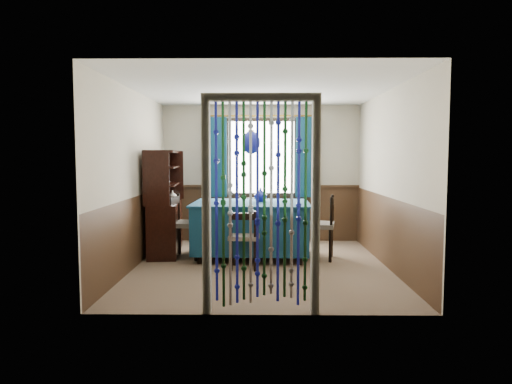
{
  "coord_description": "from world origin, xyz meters",
  "views": [
    {
      "loc": [
        0.01,
        -6.41,
        1.57
      ],
      "look_at": [
        -0.08,
        0.44,
        1.03
      ],
      "focal_mm": 32.0,
      "sensor_mm": 36.0,
      "label": 1
    }
  ],
  "objects_px": {
    "vase_table": "(260,195)",
    "bowl_shelf": "(165,183)",
    "sideboard": "(165,218)",
    "chair_left": "(185,224)",
    "chair_near": "(244,237)",
    "dining_table": "(251,226)",
    "pendant_lamp": "(251,143)",
    "chair_right": "(321,226)",
    "chair_far": "(250,221)",
    "vase_sideboard": "(172,195)"
  },
  "relations": [
    {
      "from": "dining_table",
      "to": "vase_table",
      "type": "distance_m",
      "value": 0.51
    },
    {
      "from": "chair_near",
      "to": "dining_table",
      "type": "bearing_deg",
      "value": 88.88
    },
    {
      "from": "chair_near",
      "to": "chair_right",
      "type": "height_order",
      "value": "chair_right"
    },
    {
      "from": "chair_far",
      "to": "pendant_lamp",
      "type": "height_order",
      "value": "pendant_lamp"
    },
    {
      "from": "chair_left",
      "to": "vase_table",
      "type": "distance_m",
      "value": 1.26
    },
    {
      "from": "chair_near",
      "to": "vase_sideboard",
      "type": "relative_size",
      "value": 4.66
    },
    {
      "from": "chair_near",
      "to": "chair_far",
      "type": "height_order",
      "value": "chair_far"
    },
    {
      "from": "vase_table",
      "to": "chair_far",
      "type": "bearing_deg",
      "value": 106.28
    },
    {
      "from": "chair_left",
      "to": "vase_table",
      "type": "height_order",
      "value": "vase_table"
    },
    {
      "from": "chair_near",
      "to": "sideboard",
      "type": "bearing_deg",
      "value": 147.5
    },
    {
      "from": "dining_table",
      "to": "sideboard",
      "type": "bearing_deg",
      "value": 169.88
    },
    {
      "from": "bowl_shelf",
      "to": "chair_near",
      "type": "bearing_deg",
      "value": -31.68
    },
    {
      "from": "sideboard",
      "to": "pendant_lamp",
      "type": "distance_m",
      "value": 1.87
    },
    {
      "from": "chair_near",
      "to": "pendant_lamp",
      "type": "height_order",
      "value": "pendant_lamp"
    },
    {
      "from": "chair_right",
      "to": "bowl_shelf",
      "type": "xyz_separation_m",
      "value": [
        -2.41,
        0.14,
        0.65
      ]
    },
    {
      "from": "sideboard",
      "to": "chair_right",
      "type": "bearing_deg",
      "value": -14.49
    },
    {
      "from": "chair_far",
      "to": "chair_right",
      "type": "distance_m",
      "value": 1.39
    },
    {
      "from": "sideboard",
      "to": "pendant_lamp",
      "type": "bearing_deg",
      "value": -17.36
    },
    {
      "from": "chair_near",
      "to": "pendant_lamp",
      "type": "xyz_separation_m",
      "value": [
        0.08,
        0.73,
        1.34
      ]
    },
    {
      "from": "vase_sideboard",
      "to": "chair_near",
      "type": "bearing_deg",
      "value": -47.46
    },
    {
      "from": "dining_table",
      "to": "vase_table",
      "type": "relative_size",
      "value": 9.33
    },
    {
      "from": "chair_right",
      "to": "sideboard",
      "type": "relative_size",
      "value": 0.59
    },
    {
      "from": "sideboard",
      "to": "vase_sideboard",
      "type": "xyz_separation_m",
      "value": [
        0.06,
        0.36,
        0.34
      ]
    },
    {
      "from": "chair_far",
      "to": "chair_left",
      "type": "bearing_deg",
      "value": 25.68
    },
    {
      "from": "pendant_lamp",
      "to": "vase_sideboard",
      "type": "height_order",
      "value": "pendant_lamp"
    },
    {
      "from": "chair_far",
      "to": "chair_left",
      "type": "relative_size",
      "value": 0.9
    },
    {
      "from": "dining_table",
      "to": "bowl_shelf",
      "type": "xyz_separation_m",
      "value": [
        -1.34,
        0.05,
        0.67
      ]
    },
    {
      "from": "pendant_lamp",
      "to": "chair_left",
      "type": "bearing_deg",
      "value": -178.95
    },
    {
      "from": "dining_table",
      "to": "pendant_lamp",
      "type": "bearing_deg",
      "value": 54.75
    },
    {
      "from": "chair_left",
      "to": "chair_right",
      "type": "bearing_deg",
      "value": 95.67
    },
    {
      "from": "chair_left",
      "to": "bowl_shelf",
      "type": "distance_m",
      "value": 0.72
    },
    {
      "from": "chair_right",
      "to": "chair_far",
      "type": "bearing_deg",
      "value": 63.72
    },
    {
      "from": "chair_left",
      "to": "chair_near",
      "type": "bearing_deg",
      "value": 60.73
    },
    {
      "from": "chair_left",
      "to": "sideboard",
      "type": "xyz_separation_m",
      "value": [
        -0.38,
        0.31,
        0.07
      ]
    },
    {
      "from": "vase_table",
      "to": "bowl_shelf",
      "type": "bearing_deg",
      "value": -176.77
    },
    {
      "from": "chair_near",
      "to": "pendant_lamp",
      "type": "distance_m",
      "value": 1.52
    },
    {
      "from": "chair_left",
      "to": "bowl_shelf",
      "type": "height_order",
      "value": "bowl_shelf"
    },
    {
      "from": "chair_left",
      "to": "bowl_shelf",
      "type": "bearing_deg",
      "value": -94.59
    },
    {
      "from": "chair_right",
      "to": "dining_table",
      "type": "bearing_deg",
      "value": 96.19
    },
    {
      "from": "chair_left",
      "to": "vase_table",
      "type": "bearing_deg",
      "value": 105.24
    },
    {
      "from": "vase_sideboard",
      "to": "chair_far",
      "type": "bearing_deg",
      "value": 4.42
    },
    {
      "from": "dining_table",
      "to": "vase_sideboard",
      "type": "height_order",
      "value": "vase_sideboard"
    },
    {
      "from": "sideboard",
      "to": "vase_table",
      "type": "relative_size",
      "value": 8.54
    },
    {
      "from": "chair_right",
      "to": "vase_sideboard",
      "type": "xyz_separation_m",
      "value": [
        -2.41,
        0.74,
        0.41
      ]
    },
    {
      "from": "chair_far",
      "to": "vase_sideboard",
      "type": "xyz_separation_m",
      "value": [
        -1.31,
        -0.1,
        0.45
      ]
    },
    {
      "from": "chair_right",
      "to": "bowl_shelf",
      "type": "bearing_deg",
      "value": 97.76
    },
    {
      "from": "dining_table",
      "to": "chair_near",
      "type": "relative_size",
      "value": 2.19
    },
    {
      "from": "pendant_lamp",
      "to": "chair_near",
      "type": "bearing_deg",
      "value": -96.23
    },
    {
      "from": "chair_left",
      "to": "bowl_shelf",
      "type": "xyz_separation_m",
      "value": [
        -0.32,
        0.07,
        0.64
      ]
    },
    {
      "from": "chair_right",
      "to": "vase_table",
      "type": "xyz_separation_m",
      "value": [
        -0.92,
        0.23,
        0.44
      ]
    }
  ]
}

